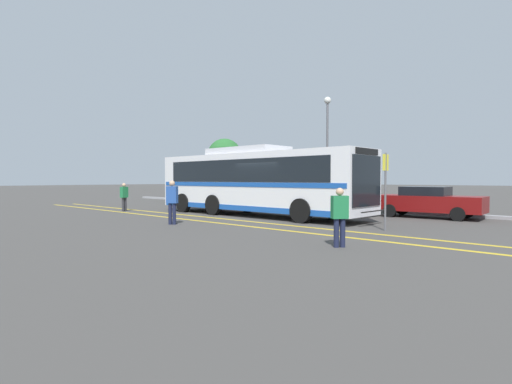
% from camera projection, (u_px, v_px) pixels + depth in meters
% --- Properties ---
extents(ground_plane, '(220.00, 220.00, 0.00)m').
position_uv_depth(ground_plane, '(270.00, 217.00, 18.45)').
color(ground_plane, '#423F3D').
extents(lane_strip_0, '(31.69, 0.20, 0.01)m').
position_uv_depth(lane_strip_0, '(223.00, 219.00, 17.84)').
color(lane_strip_0, gold).
rests_on(lane_strip_0, ground_plane).
extents(lane_strip_1, '(31.69, 0.20, 0.01)m').
position_uv_depth(lane_strip_1, '(200.00, 221.00, 16.90)').
color(lane_strip_1, gold).
rests_on(lane_strip_1, ground_plane).
extents(curb_strip, '(39.69, 0.36, 0.15)m').
position_uv_depth(curb_strip, '(324.00, 208.00, 23.86)').
color(curb_strip, '#99999E').
rests_on(curb_strip, ground_plane).
extents(transit_bus, '(12.02, 2.73, 3.33)m').
position_uv_depth(transit_bus, '(256.00, 180.00, 19.40)').
color(transit_bus, silver).
rests_on(transit_bus, ground_plane).
extents(parked_car_0, '(4.68, 2.10, 1.42)m').
position_uv_depth(parked_car_0, '(191.00, 193.00, 30.76)').
color(parked_car_0, '#335B33').
rests_on(parked_car_0, ground_plane).
extents(parked_car_1, '(4.44, 2.11, 1.35)m').
position_uv_depth(parked_car_1, '(255.00, 196.00, 25.87)').
color(parked_car_1, maroon).
rests_on(parked_car_1, ground_plane).
extents(parked_car_2, '(4.28, 2.05, 1.58)m').
position_uv_depth(parked_car_2, '(333.00, 197.00, 22.10)').
color(parked_car_2, '#335B33').
rests_on(parked_car_2, ground_plane).
extents(parked_car_3, '(4.79, 2.05, 1.43)m').
position_uv_depth(parked_car_3, '(427.00, 202.00, 18.36)').
color(parked_car_3, maroon).
rests_on(parked_car_3, ground_plane).
extents(pedestrian_0, '(0.33, 0.47, 1.56)m').
position_uv_depth(pedestrian_0, '(124.00, 195.00, 22.06)').
color(pedestrian_0, '#2D2D33').
rests_on(pedestrian_0, ground_plane).
extents(pedestrian_1, '(0.43, 0.47, 1.55)m').
position_uv_depth(pedestrian_1, '(340.00, 214.00, 10.35)').
color(pedestrian_1, '#191E38').
rests_on(pedestrian_1, ground_plane).
extents(pedestrian_2, '(0.47, 0.40, 1.72)m').
position_uv_depth(pedestrian_2, '(172.00, 199.00, 15.58)').
color(pedestrian_2, '#191E38').
rests_on(pedestrian_2, ground_plane).
extents(bus_stop_sign, '(0.07, 0.40, 2.68)m').
position_uv_depth(bus_stop_sign, '(385.00, 182.00, 13.67)').
color(bus_stop_sign, '#59595E').
rests_on(bus_stop_sign, ground_plane).
extents(street_lamp, '(0.44, 0.44, 6.97)m').
position_uv_depth(street_lamp, '(327.00, 134.00, 25.23)').
color(street_lamp, '#59595E').
rests_on(street_lamp, ground_plane).
extents(tree_0, '(3.05, 3.05, 5.35)m').
position_uv_depth(tree_0, '(225.00, 156.00, 35.19)').
color(tree_0, '#513823').
rests_on(tree_0, ground_plane).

